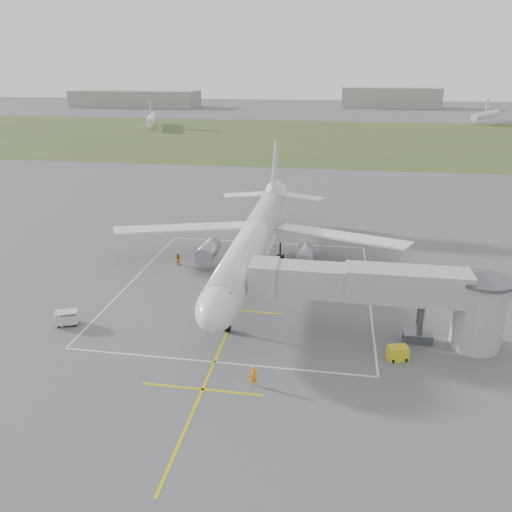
% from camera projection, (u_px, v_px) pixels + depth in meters
% --- Properties ---
extents(ground, '(700.00, 700.00, 0.00)m').
position_uv_depth(ground, '(253.00, 274.00, 62.05)').
color(ground, '#525254').
rests_on(ground, ground).
extents(grass_strip, '(700.00, 120.00, 0.02)m').
position_uv_depth(grass_strip, '(312.00, 137.00, 181.97)').
color(grass_strip, '#3B5123').
rests_on(grass_strip, ground).
extents(apron_markings, '(28.20, 60.00, 0.01)m').
position_uv_depth(apron_markings, '(244.00, 294.00, 56.68)').
color(apron_markings, gold).
rests_on(apron_markings, ground).
extents(airliner, '(38.93, 46.75, 13.52)m').
position_uv_depth(airliner, '(254.00, 239.00, 61.18)').
color(airliner, silver).
rests_on(airliner, ground).
extents(jet_bridge, '(23.40, 5.00, 7.20)m').
position_uv_depth(jet_bridge, '(397.00, 294.00, 45.54)').
color(jet_bridge, gray).
rests_on(jet_bridge, ground).
extents(gpu_unit, '(1.95, 1.60, 1.28)m').
position_uv_depth(gpu_unit, '(398.00, 353.00, 43.79)').
color(gpu_unit, gold).
rests_on(gpu_unit, ground).
extents(baggage_cart, '(2.44, 1.94, 1.48)m').
position_uv_depth(baggage_cart, '(67.00, 318.00, 49.62)').
color(baggage_cart, '#BCBCBC').
rests_on(baggage_cart, ground).
extents(ramp_worker_nose, '(0.64, 0.44, 1.72)m').
position_uv_depth(ramp_worker_nose, '(254.00, 376.00, 40.12)').
color(ramp_worker_nose, orange).
rests_on(ramp_worker_nose, ground).
extents(ramp_worker_wing, '(0.91, 0.81, 1.56)m').
position_uv_depth(ramp_worker_wing, '(178.00, 259.00, 64.78)').
color(ramp_worker_wing, '#D86406').
rests_on(ramp_worker_wing, ground).
extents(distant_hangars, '(345.00, 49.00, 12.00)m').
position_uv_depth(distant_hangars, '(299.00, 100.00, 307.27)').
color(distant_hangars, gray).
rests_on(distant_hangars, ground).
extents(distant_aircraft, '(160.39, 73.62, 8.85)m').
position_uv_depth(distant_aircraft, '(326.00, 117.00, 219.02)').
color(distant_aircraft, silver).
rests_on(distant_aircraft, ground).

